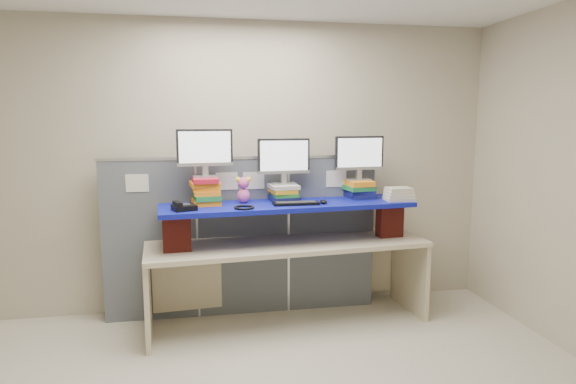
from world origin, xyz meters
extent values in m
cube|color=#BEB49D|center=(0.00, 0.00, 1.40)|extent=(5.00, 4.00, 2.80)
cube|color=#50565F|center=(-0.87, 1.78, 0.75)|extent=(0.85, 0.05, 1.50)
cube|color=#50565F|center=(0.00, 1.78, 0.75)|extent=(0.85, 0.05, 1.50)
cube|color=#50565F|center=(0.87, 1.78, 0.75)|extent=(0.85, 0.05, 1.50)
cube|color=silver|center=(0.00, 1.78, 1.51)|extent=(2.60, 0.06, 0.03)
cube|color=silver|center=(-0.95, 1.75, 1.30)|extent=(0.20, 0.00, 0.16)
cube|color=silver|center=(-0.15, 1.75, 1.30)|extent=(0.20, 0.00, 0.16)
cube|color=silver|center=(0.10, 1.75, 1.30)|extent=(0.20, 0.00, 0.16)
cube|color=silver|center=(0.90, 1.75, 1.30)|extent=(0.20, 0.00, 0.16)
cube|color=beige|center=(0.38, 1.48, 0.75)|extent=(2.57, 0.95, 0.04)
cube|color=beige|center=(-0.86, 1.37, 0.36)|extent=(0.10, 0.68, 0.72)
cube|color=beige|center=(1.61, 1.58, 0.36)|extent=(0.10, 0.68, 0.72)
cube|color=maroon|center=(-0.60, 1.35, 0.92)|extent=(0.24, 0.15, 0.32)
cube|color=maroon|center=(1.36, 1.51, 0.92)|extent=(0.24, 0.15, 0.32)
cube|color=navy|center=(0.38, 1.48, 1.10)|extent=(2.30, 0.76, 0.04)
cube|color=orange|center=(-0.35, 1.55, 1.15)|extent=(0.27, 0.32, 0.05)
cube|color=#228138|center=(-0.34, 1.54, 1.19)|extent=(0.25, 0.32, 0.05)
cube|color=orange|center=(-0.34, 1.53, 1.23)|extent=(0.24, 0.29, 0.04)
cube|color=orange|center=(-0.34, 1.54, 1.27)|extent=(0.24, 0.27, 0.03)
cube|color=orange|center=(-0.36, 1.54, 1.31)|extent=(0.27, 0.30, 0.04)
cube|color=red|center=(-0.35, 1.53, 1.34)|extent=(0.23, 0.31, 0.04)
cube|color=navy|center=(0.36, 1.60, 1.15)|extent=(0.27, 0.30, 0.05)
cube|color=#228138|center=(0.36, 1.60, 1.19)|extent=(0.23, 0.29, 0.03)
cube|color=gold|center=(0.35, 1.59, 1.22)|extent=(0.24, 0.29, 0.04)
cube|color=#B9B8B1|center=(0.36, 1.59, 1.26)|extent=(0.27, 0.29, 0.03)
cube|color=navy|center=(1.10, 1.66, 1.14)|extent=(0.25, 0.31, 0.04)
cube|color=navy|center=(1.11, 1.66, 1.18)|extent=(0.25, 0.27, 0.04)
cube|color=#228138|center=(1.09, 1.65, 1.22)|extent=(0.28, 0.30, 0.04)
cube|color=orange|center=(1.10, 1.66, 1.27)|extent=(0.24, 0.31, 0.05)
cube|color=#A0A1A5|center=(-0.35, 1.54, 1.37)|extent=(0.22, 0.15, 0.01)
cube|color=#A0A1A5|center=(-0.35, 1.54, 1.42)|extent=(0.05, 0.04, 0.09)
cube|color=black|center=(-0.35, 1.54, 1.62)|extent=(0.48, 0.07, 0.32)
cube|color=silver|center=(-0.35, 1.52, 1.62)|extent=(0.44, 0.04, 0.28)
cube|color=#A0A1A5|center=(0.36, 1.60, 1.28)|extent=(0.22, 0.15, 0.01)
cube|color=#A0A1A5|center=(0.36, 1.60, 1.33)|extent=(0.05, 0.04, 0.09)
cube|color=black|center=(0.36, 1.60, 1.54)|extent=(0.48, 0.07, 0.32)
cube|color=silver|center=(0.36, 1.58, 1.54)|extent=(0.44, 0.04, 0.28)
cube|color=#A0A1A5|center=(1.10, 1.66, 1.30)|extent=(0.22, 0.15, 0.01)
cube|color=#A0A1A5|center=(1.10, 1.66, 1.35)|extent=(0.05, 0.04, 0.09)
cube|color=black|center=(1.10, 1.66, 1.55)|extent=(0.48, 0.07, 0.32)
cube|color=silver|center=(1.10, 1.64, 1.55)|extent=(0.44, 0.04, 0.28)
cube|color=black|center=(0.43, 1.38, 1.14)|extent=(0.40, 0.14, 0.02)
cube|color=#29282B|center=(0.43, 1.38, 1.15)|extent=(0.35, 0.09, 0.00)
ellipsoid|color=black|center=(0.68, 1.39, 1.14)|extent=(0.08, 0.12, 0.03)
cube|color=black|center=(-0.53, 1.29, 1.15)|extent=(0.22, 0.21, 0.04)
cube|color=#29282B|center=(-0.53, 1.29, 1.17)|extent=(0.11, 0.11, 0.01)
cube|color=black|center=(-0.58, 1.27, 1.18)|extent=(0.09, 0.17, 0.03)
torus|color=black|center=(-0.03, 1.27, 1.13)|extent=(0.23, 0.23, 0.02)
ellipsoid|color=#E0559F|center=(-0.01, 1.55, 1.19)|extent=(0.11, 0.10, 0.13)
sphere|color=#E0559F|center=(-0.01, 1.55, 1.31)|extent=(0.10, 0.10, 0.10)
sphere|color=#FFF328|center=(-0.06, 1.55, 1.34)|extent=(0.05, 0.05, 0.05)
sphere|color=#FFF328|center=(0.03, 1.55, 1.34)|extent=(0.05, 0.05, 0.05)
cube|color=beige|center=(1.41, 1.44, 1.14)|extent=(0.26, 0.21, 0.03)
cube|color=beige|center=(1.41, 1.44, 1.17)|extent=(0.25, 0.20, 0.03)
cube|color=beige|center=(1.41, 1.44, 1.20)|extent=(0.24, 0.19, 0.03)
cube|color=beige|center=(1.41, 1.44, 1.23)|extent=(0.23, 0.18, 0.03)
camera|label=1|loc=(-0.38, -2.70, 1.86)|focal=30.00mm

